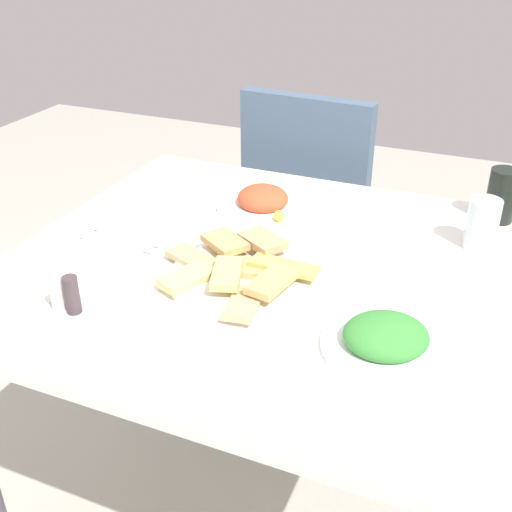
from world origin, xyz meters
The scene contains 11 objects.
dining_table centered at (0.00, 0.00, 0.68)m, with size 1.01×0.93×0.77m.
dining_chair centered at (-0.13, 0.76, 0.54)m, with size 0.45×0.45×0.93m.
pide_platter centered at (-0.02, -0.08, 0.79)m, with size 0.32×0.30×0.05m.
salad_plate_greens centered at (0.29, -0.19, 0.79)m, with size 0.21×0.21×0.06m.
salad_plate_rice centered at (-0.10, 0.24, 0.79)m, with size 0.22×0.22×0.06m.
soda_can centered at (0.42, 0.39, 0.83)m, with size 0.07×0.07×0.12m, color black.
drinking_glass centered at (0.39, 0.24, 0.83)m, with size 0.07×0.07×0.11m, color silver.
paper_napkin centered at (-0.32, -0.03, 0.77)m, with size 0.15×0.15×0.00m, color white.
fork centered at (-0.32, -0.05, 0.78)m, with size 0.18×0.02×0.01m, color silver.
spoon centered at (-0.32, -0.02, 0.78)m, with size 0.18×0.02×0.01m, color silver.
condiment_caddy centered at (-0.25, -0.31, 0.80)m, with size 0.10×0.10×0.08m.
Camera 1 is at (0.42, -1.03, 1.40)m, focal length 44.53 mm.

